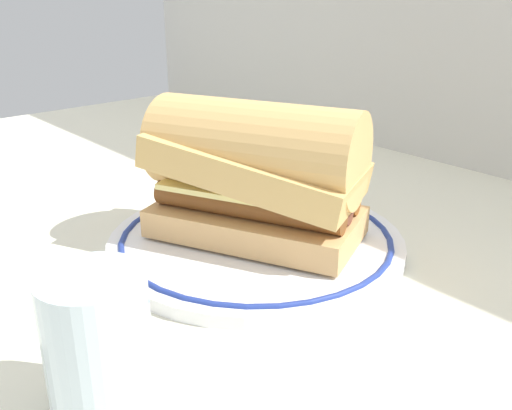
% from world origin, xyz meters
% --- Properties ---
extents(ground_plane, '(1.50, 1.50, 0.00)m').
position_xyz_m(ground_plane, '(0.00, 0.00, 0.00)').
color(ground_plane, silver).
extents(plate, '(0.28, 0.28, 0.01)m').
position_xyz_m(plate, '(-0.02, 0.02, 0.01)').
color(plate, white).
rests_on(plate, ground_plane).
extents(sausage_sandwich, '(0.22, 0.17, 0.13)m').
position_xyz_m(sausage_sandwich, '(-0.02, 0.02, 0.08)').
color(sausage_sandwich, tan).
rests_on(sausage_sandwich, plate).
extents(drinking_glass, '(0.06, 0.06, 0.09)m').
position_xyz_m(drinking_glass, '(0.08, -0.20, 0.04)').
color(drinking_glass, silver).
rests_on(drinking_glass, ground_plane).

